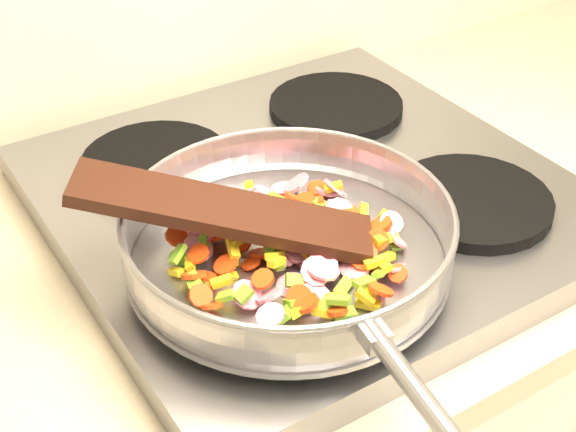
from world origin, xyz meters
TOP-DOWN VIEW (x-y plane):
  - cooktop at (-0.70, 1.67)m, footprint 0.60×0.60m
  - grate_fl at (-0.84, 1.52)m, footprint 0.19×0.19m
  - grate_fr at (-0.56, 1.52)m, footprint 0.19×0.19m
  - grate_bl at (-0.84, 1.81)m, footprint 0.19×0.19m
  - grate_br at (-0.56, 1.81)m, footprint 0.19×0.19m
  - saute_pan at (-0.81, 1.54)m, footprint 0.39×0.55m
  - vegetable_heap at (-0.81, 1.54)m, footprint 0.26×0.26m
  - wooden_spatula at (-0.86, 1.58)m, footprint 0.29×0.23m

SIDE VIEW (x-z plane):
  - cooktop at x=-0.70m, z-range 0.90..0.94m
  - grate_fl at x=-0.84m, z-range 0.94..0.96m
  - grate_fr at x=-0.56m, z-range 0.94..0.96m
  - grate_bl at x=-0.84m, z-range 0.94..0.96m
  - grate_br at x=-0.56m, z-range 0.94..0.96m
  - vegetable_heap at x=-0.81m, z-range 0.95..1.00m
  - saute_pan at x=-0.81m, z-range 0.96..1.02m
  - wooden_spatula at x=-0.86m, z-range 0.97..1.06m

